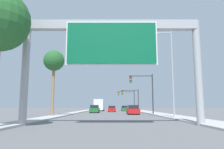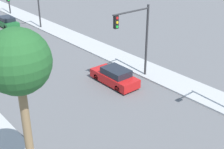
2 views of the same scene
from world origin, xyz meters
name	(u,v)px [view 1 (image 1 of 2)]	position (x,y,z in m)	size (l,w,h in m)	color
sidewalk_right	(142,111)	(7.75, 60.00, 0.07)	(3.00, 120.00, 0.15)	#B0B0B0
median_strip_left	(85,111)	(-7.25, 60.00, 0.07)	(2.00, 120.00, 0.15)	#B0B0B0
sign_gantry	(112,46)	(0.00, 17.89, 5.90)	(13.46, 0.73, 7.89)	#9EA0A5
car_far_center	(125,108)	(3.50, 61.71, 0.68)	(1.79, 4.69, 1.43)	#1E662D
car_near_left	(95,109)	(-3.50, 46.80, 0.73)	(1.80, 4.64, 1.55)	#1E662D
car_mid_right	(112,109)	(0.00, 53.58, 0.66)	(1.78, 4.39, 1.40)	red
car_mid_left	(133,110)	(3.50, 38.53, 0.71)	(1.89, 4.66, 1.51)	red
truck_box_primary	(99,105)	(-3.50, 62.65, 1.59)	(2.48, 8.77, 3.12)	yellow
traffic_light_near_intersection	(146,87)	(5.55, 38.00, 4.43)	(4.02, 0.32, 6.65)	#2D2D30
traffic_light_mid_block	(133,96)	(5.24, 58.00, 3.83)	(4.53, 0.32, 5.62)	#2D2D30
traffic_light_far_intersection	(129,97)	(5.01, 68.00, 4.07)	(5.26, 0.32, 5.91)	#2D2D30
palm_tree_background	(54,62)	(-7.94, 31.29, 7.37)	(2.83, 2.83, 8.96)	#8C704C
street_lamp_right	(171,67)	(6.62, 26.21, 5.70)	(2.25, 0.28, 9.90)	#9EA0A5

